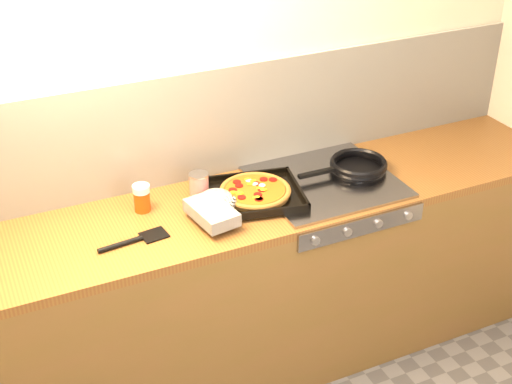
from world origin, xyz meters
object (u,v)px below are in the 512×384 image
juice_glass (142,198)px  frying_pan (357,166)px  tomato_can (199,186)px  pizza_on_tray (243,197)px

juice_glass → frying_pan: bearing=-5.9°
frying_pan → juice_glass: 0.98m
tomato_can → frying_pan: bearing=-7.4°
frying_pan → tomato_can: tomato_can is taller
juice_glass → tomato_can: bearing=-1.5°
pizza_on_tray → frying_pan: (0.58, 0.04, -0.00)m
tomato_can → pizza_on_tray: bearing=-42.5°
frying_pan → juice_glass: size_ratio=3.67×
frying_pan → tomato_can: size_ratio=3.66×
pizza_on_tray → juice_glass: (-0.39, 0.14, 0.02)m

